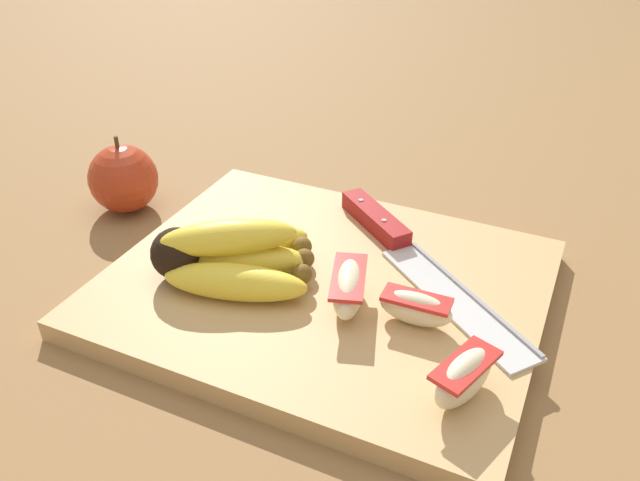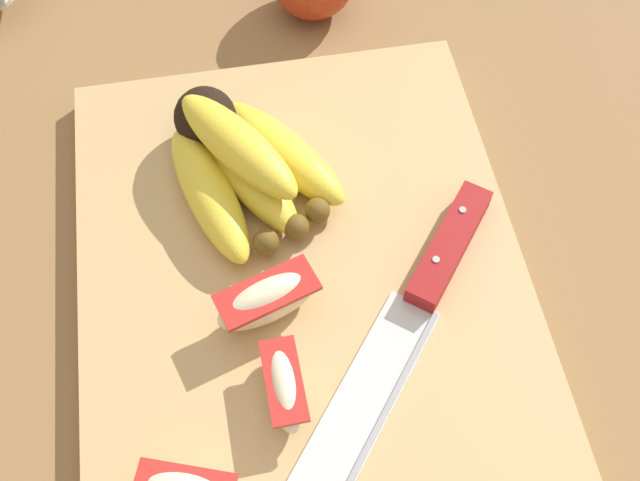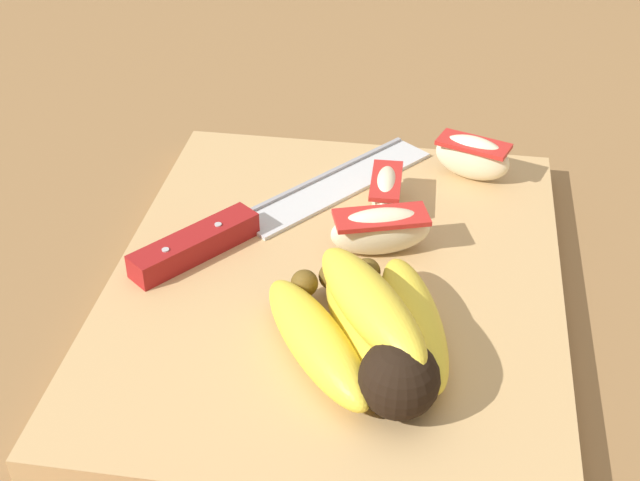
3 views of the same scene
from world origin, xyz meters
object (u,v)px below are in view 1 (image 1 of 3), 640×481
at_px(chefs_knife, 398,243).
at_px(apple_wedge_near, 416,308).
at_px(banana_bunch, 229,255).
at_px(whole_apple, 123,179).
at_px(apple_wedge_far, 348,287).
at_px(apple_wedge_middle, 464,377).

bearing_deg(chefs_knife, apple_wedge_near, 116.26).
bearing_deg(banana_bunch, apple_wedge_near, -177.62).
bearing_deg(whole_apple, apple_wedge_far, 165.00).
relative_size(apple_wedge_middle, apple_wedge_far, 0.86).
bearing_deg(apple_wedge_middle, apple_wedge_near, -49.39).
height_order(banana_bunch, chefs_knife, banana_bunch).
xyz_separation_m(chefs_knife, apple_wedge_near, (-0.05, 0.10, 0.01)).
relative_size(apple_wedge_near, apple_wedge_far, 0.80).
distance_m(apple_wedge_middle, apple_wedge_far, 0.13).
distance_m(banana_bunch, apple_wedge_middle, 0.23).
distance_m(banana_bunch, chefs_knife, 0.16).
bearing_deg(apple_wedge_far, apple_wedge_middle, 151.18).
relative_size(chefs_knife, whole_apple, 2.73).
height_order(apple_wedge_near, apple_wedge_middle, apple_wedge_middle).
distance_m(chefs_knife, whole_apple, 0.31).
distance_m(banana_bunch, whole_apple, 0.21).
height_order(chefs_knife, apple_wedge_far, apple_wedge_far).
bearing_deg(whole_apple, banana_bunch, 155.43).
height_order(apple_wedge_near, apple_wedge_far, apple_wedge_far).
xyz_separation_m(apple_wedge_near, whole_apple, (0.36, -0.08, 0.00)).
height_order(chefs_knife, apple_wedge_near, apple_wedge_near).
xyz_separation_m(banana_bunch, apple_wedge_far, (-0.11, -0.01, -0.00)).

